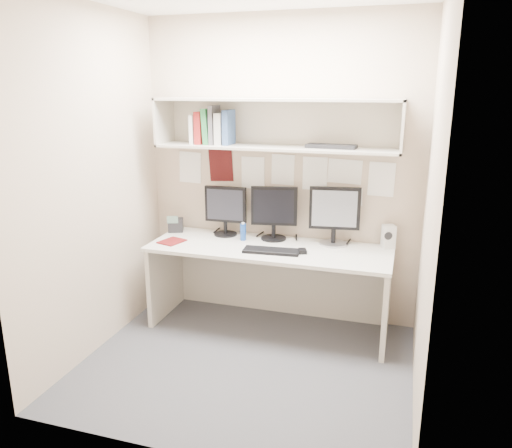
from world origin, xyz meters
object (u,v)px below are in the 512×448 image
(speaker, at_px, (388,236))
(maroon_notebook, at_px, (172,241))
(monitor_center, at_px, (274,211))
(monitor_right, at_px, (334,214))
(desk_phone, at_px, (176,225))
(monitor_left, at_px, (226,209))
(desk, at_px, (269,287))
(keyboard, at_px, (271,251))

(speaker, relative_size, maroon_notebook, 0.92)
(monitor_center, distance_m, monitor_right, 0.52)
(speaker, height_order, desk_phone, speaker)
(speaker, distance_m, desk_phone, 1.88)
(monitor_left, height_order, monitor_right, monitor_right)
(desk, bearing_deg, speaker, 15.54)
(monitor_right, relative_size, desk_phone, 3.01)
(keyboard, bearing_deg, monitor_right, 34.29)
(keyboard, relative_size, speaker, 2.36)
(desk, xyz_separation_m, speaker, (0.94, 0.26, 0.46))
(monitor_right, distance_m, keyboard, 0.62)
(monitor_right, distance_m, desk_phone, 1.45)
(maroon_notebook, bearing_deg, speaker, 28.99)
(desk_phone, bearing_deg, monitor_left, -16.76)
(desk, relative_size, desk_phone, 12.32)
(maroon_notebook, distance_m, desk_phone, 0.33)
(desk, relative_size, maroon_notebook, 9.69)
(maroon_notebook, bearing_deg, keyboard, 15.78)
(monitor_right, xyz_separation_m, keyboard, (-0.44, -0.36, -0.25))
(monitor_left, xyz_separation_m, speaker, (1.41, 0.04, -0.14))
(desk, bearing_deg, keyboard, -67.99)
(monitor_center, bearing_deg, keyboard, -88.54)
(monitor_left, relative_size, monitor_right, 0.89)
(monitor_left, bearing_deg, desk_phone, -177.15)
(monitor_center, bearing_deg, maroon_notebook, -167.64)
(speaker, xyz_separation_m, maroon_notebook, (-1.77, -0.39, -0.09))
(keyboard, relative_size, desk_phone, 2.77)
(monitor_center, distance_m, maroon_notebook, 0.91)
(monitor_center, height_order, maroon_notebook, monitor_center)
(monitor_center, bearing_deg, speaker, -8.28)
(monitor_right, height_order, desk_phone, monitor_right)
(monitor_right, relative_size, keyboard, 1.08)
(desk_phone, bearing_deg, maroon_notebook, -91.45)
(maroon_notebook, xyz_separation_m, desk_phone, (-0.11, 0.31, 0.06))
(desk, distance_m, speaker, 1.08)
(monitor_center, bearing_deg, monitor_right, -10.79)
(monitor_left, height_order, speaker, monitor_left)
(desk, height_order, speaker, speaker)
(speaker, bearing_deg, maroon_notebook, 170.39)
(desk_phone, bearing_deg, keyboard, -39.24)
(maroon_notebook, bearing_deg, desk_phone, 126.65)
(desk, distance_m, monitor_right, 0.83)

